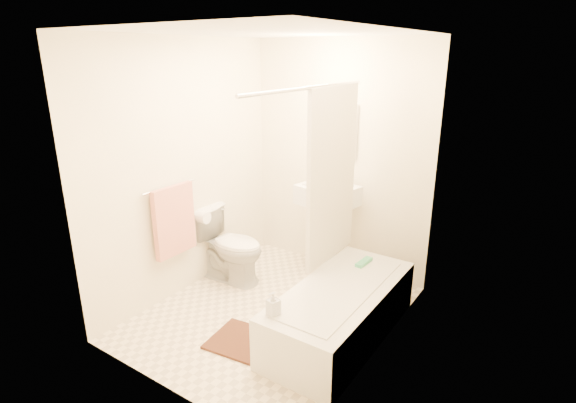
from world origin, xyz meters
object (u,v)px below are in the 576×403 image
Objects in this scene: toilet at (229,245)px; soap_bottle at (273,304)px; sink at (328,227)px; bath_mat at (248,343)px; bathtub at (341,312)px.

toilet is 4.22× the size of soap_bottle.
soap_bottle is at bearing -65.63° from sink.
sink is 5.91× the size of soap_bottle.
toilet is at bearing 137.68° from bath_mat.
sink is at bearing 104.68° from soap_bottle.
bathtub is at bearing 43.46° from bath_mat.
bathtub is 8.55× the size of soap_bottle.
bathtub is at bearing -45.29° from sink.
soap_bottle reaches higher than bath_mat.
bathtub is 0.73m from soap_bottle.
sink is 1.15m from bathtub.
sink is 1.75× the size of bath_mat.
bathtub reaches higher than bath_mat.
sink is at bearing 125.02° from bathtub.
sink is 1.58m from soap_bottle.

